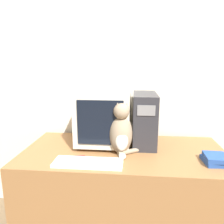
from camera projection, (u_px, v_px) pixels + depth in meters
wall_back at (127, 83)px, 1.99m from camera, size 7.00×0.05×2.50m
desk at (123, 196)px, 1.75m from camera, size 1.53×0.75×0.78m
crt_monitor at (104, 116)px, 1.76m from camera, size 0.42×0.43×0.44m
computer_tower at (144, 119)px, 1.76m from camera, size 0.18×0.40×0.42m
keyboard at (88, 163)px, 1.44m from camera, size 0.46×0.16×0.02m
cat at (121, 132)px, 1.58m from camera, size 0.28×0.25×0.39m
book_stack at (215, 159)px, 1.44m from camera, size 0.15×0.18×0.06m
pen at (76, 156)px, 1.55m from camera, size 0.13×0.03×0.01m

